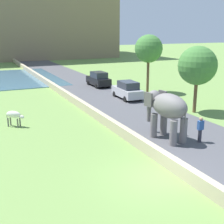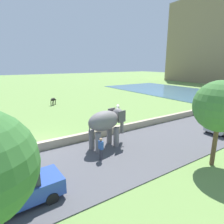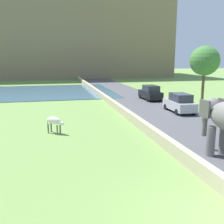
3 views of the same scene
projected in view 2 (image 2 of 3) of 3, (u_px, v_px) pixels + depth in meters
The scene contains 10 objects.
ground_plane at pixel (41, 144), 15.36m from camera, with size 220.00×220.00×0.00m, color #6B8E47.
barrier_wall at pixel (191, 113), 23.74m from camera, with size 0.40×110.00×0.69m, color tan.
lake at pixel (176, 91), 44.54m from camera, with size 36.00×18.00×0.08m, color #426B84.
elephant at pixel (106, 123), 14.31m from camera, with size 1.78×3.56×2.99m.
person_beside_elephant at pixel (101, 149), 12.61m from camera, with size 0.36×0.22×1.63m.
car_blue at pixel (16, 189), 8.48m from camera, with size 1.95×4.08×1.80m.
car_silver at pixel (224, 123), 17.90m from camera, with size 1.91×4.06×1.80m.
cow_white at pixel (118, 107), 24.86m from camera, with size 1.28×1.15×1.15m.
cow_black at pixel (53, 100), 29.78m from camera, with size 1.16×1.27×1.15m.
tree_mid at pixel (220, 107), 11.34m from camera, with size 3.15×3.15×5.48m.
Camera 2 is at (15.11, -2.81, 6.40)m, focal length 30.16 mm.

